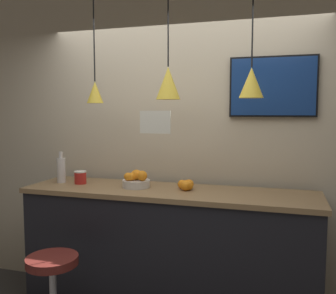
% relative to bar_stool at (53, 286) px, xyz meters
% --- Properties ---
extents(back_wall, '(8.00, 0.06, 2.90)m').
position_rel_bar_stool_xyz_m(back_wall, '(0.66, 1.08, 0.97)').
color(back_wall, beige).
rests_on(back_wall, ground_plane).
extents(service_counter, '(2.40, 0.62, 1.09)m').
position_rel_bar_stool_xyz_m(service_counter, '(0.66, 0.66, 0.07)').
color(service_counter, black).
rests_on(service_counter, ground_plane).
extents(bar_stool, '(0.39, 0.39, 0.70)m').
position_rel_bar_stool_xyz_m(bar_stool, '(0.00, 0.00, 0.00)').
color(bar_stool, '#B7B7BC').
rests_on(bar_stool, ground_plane).
extents(fruit_bowl, '(0.23, 0.23, 0.15)m').
position_rel_bar_stool_xyz_m(fruit_bowl, '(0.38, 0.67, 0.67)').
color(fruit_bowl, beige).
rests_on(fruit_bowl, service_counter).
extents(orange_pile, '(0.14, 0.17, 0.08)m').
position_rel_bar_stool_xyz_m(orange_pile, '(0.80, 0.70, 0.65)').
color(orange_pile, orange).
rests_on(orange_pile, service_counter).
extents(juice_bottle, '(0.08, 0.08, 0.28)m').
position_rel_bar_stool_xyz_m(juice_bottle, '(-0.35, 0.67, 0.73)').
color(juice_bottle, silver).
rests_on(juice_bottle, service_counter).
extents(spread_jar, '(0.11, 0.11, 0.11)m').
position_rel_bar_stool_xyz_m(spread_jar, '(-0.15, 0.67, 0.67)').
color(spread_jar, red).
rests_on(spread_jar, service_counter).
extents(pendant_lamp_left, '(0.14, 0.14, 1.00)m').
position_rel_bar_stool_xyz_m(pendant_lamp_left, '(0.01, 0.67, 1.42)').
color(pendant_lamp_left, black).
extents(pendant_lamp_middle, '(0.20, 0.20, 0.98)m').
position_rel_bar_stool_xyz_m(pendant_lamp_middle, '(0.66, 0.67, 1.48)').
color(pendant_lamp_middle, black).
extents(pendant_lamp_right, '(0.18, 0.18, 0.97)m').
position_rel_bar_stool_xyz_m(pendant_lamp_right, '(1.31, 0.67, 1.47)').
color(pendant_lamp_right, black).
extents(mounted_tv, '(0.71, 0.04, 0.50)m').
position_rel_bar_stool_xyz_m(mounted_tv, '(1.45, 1.03, 1.45)').
color(mounted_tv, black).
extents(hanging_menu_board, '(0.24, 0.01, 0.17)m').
position_rel_bar_stool_xyz_m(hanging_menu_board, '(0.63, 0.43, 1.17)').
color(hanging_menu_board, white).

